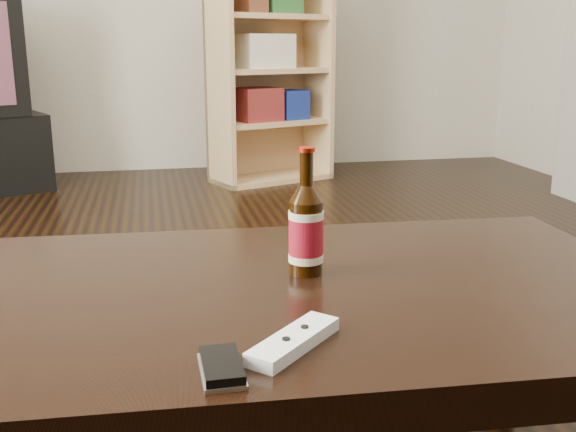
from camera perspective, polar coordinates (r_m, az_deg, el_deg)
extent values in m
cube|color=black|center=(1.72, -10.93, -14.30)|extent=(5.00, 6.00, 0.01)
cube|color=tan|center=(3.90, -5.86, 12.05)|extent=(0.14, 0.31, 1.32)
cube|color=tan|center=(4.25, 2.53, 12.30)|extent=(0.14, 0.31, 1.32)
cube|color=tan|center=(4.14, -1.43, 3.27)|extent=(0.78, 0.56, 0.03)
cube|color=tan|center=(4.19, -2.55, 12.27)|extent=(0.67, 0.28, 1.32)
cube|color=tan|center=(4.08, -1.46, 7.95)|extent=(0.71, 0.51, 0.03)
cube|color=tan|center=(4.06, -1.49, 12.22)|extent=(0.71, 0.51, 0.03)
cube|color=tan|center=(4.06, -1.52, 16.51)|extent=(0.71, 0.51, 0.03)
cube|color=maroon|center=(4.00, -2.58, 9.41)|extent=(0.30, 0.28, 0.19)
cube|color=navy|center=(4.12, 0.14, 9.43)|extent=(0.22, 0.25, 0.17)
cube|color=silver|center=(4.01, -1.98, 13.78)|extent=(0.36, 0.30, 0.19)
cube|color=black|center=(1.08, 0.23, -7.34)|extent=(1.22, 0.75, 0.06)
cylinder|color=black|center=(1.44, -22.74, -12.27)|extent=(0.07, 0.07, 0.39)
cylinder|color=black|center=(1.55, 17.99, -9.93)|extent=(0.07, 0.07, 0.39)
cylinder|color=black|center=(1.10, 1.53, -1.85)|extent=(0.07, 0.07, 0.12)
cylinder|color=maroon|center=(1.10, 1.53, -1.73)|extent=(0.07, 0.07, 0.08)
cylinder|color=beige|center=(1.09, 1.54, 0.11)|extent=(0.07, 0.07, 0.01)
cylinder|color=beige|center=(1.11, 1.52, -3.53)|extent=(0.07, 0.07, 0.01)
cone|color=black|center=(1.08, 1.56, 1.92)|extent=(0.07, 0.07, 0.03)
cylinder|color=black|center=(1.07, 1.57, 4.03)|extent=(0.03, 0.03, 0.05)
cylinder|color=maroon|center=(1.07, 1.58, 5.64)|extent=(0.03, 0.03, 0.01)
cube|color=silver|center=(0.80, -5.63, -12.94)|extent=(0.05, 0.09, 0.01)
cube|color=black|center=(0.80, -5.65, -12.51)|extent=(0.05, 0.09, 0.01)
cylinder|color=silver|center=(0.77, -5.41, -13.04)|extent=(0.02, 0.02, 0.00)
cube|color=silver|center=(0.85, 0.49, -10.54)|extent=(0.14, 0.14, 0.02)
cylinder|color=black|center=(0.87, 1.42, -9.37)|extent=(0.01, 0.01, 0.00)
cylinder|color=black|center=(0.84, -0.16, -10.36)|extent=(0.01, 0.01, 0.00)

